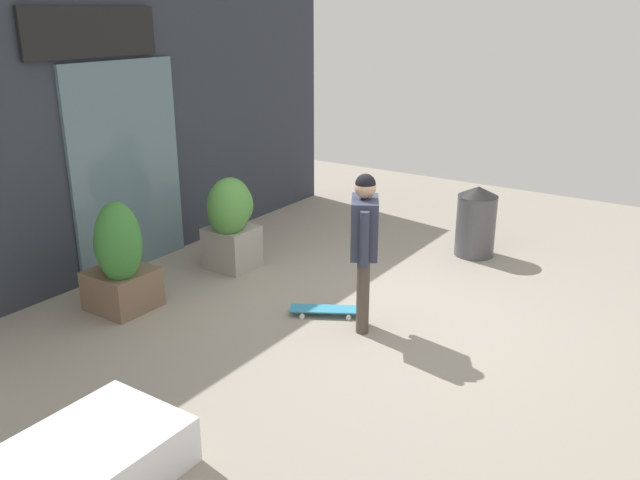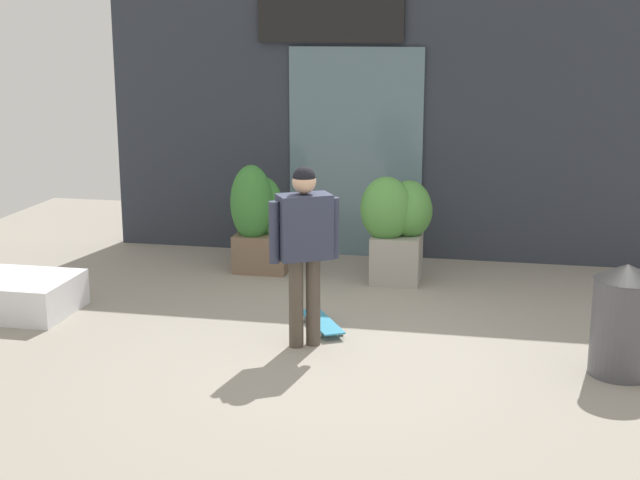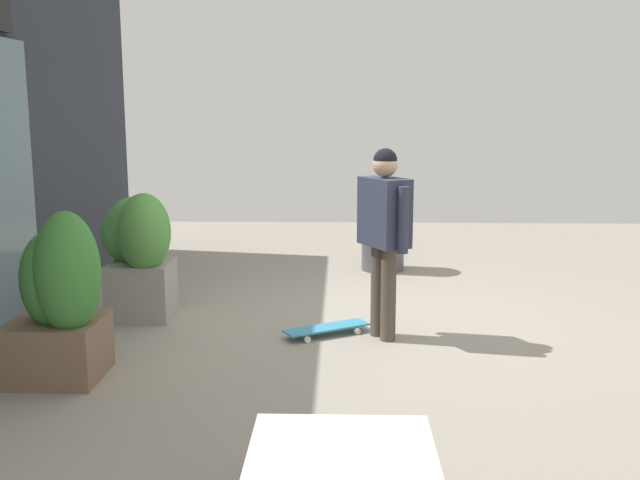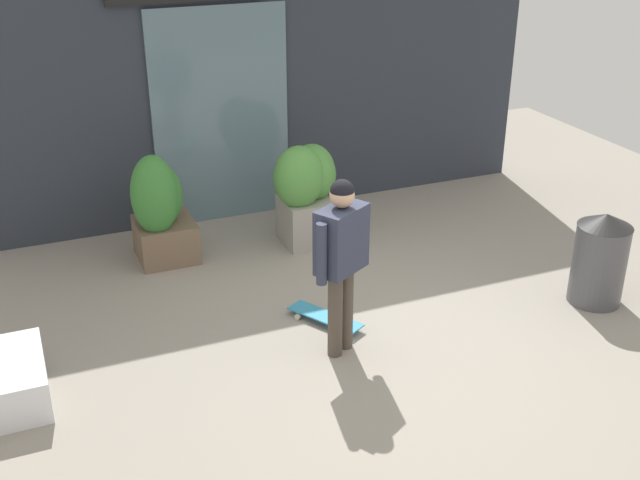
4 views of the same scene
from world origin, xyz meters
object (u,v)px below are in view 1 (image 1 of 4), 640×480
(planter_box_right, at_px, (230,214))
(trash_bin, at_px, (476,221))
(skateboarder, at_px, (364,237))
(planter_box_left, at_px, (119,259))
(skateboard, at_px, (326,309))

(planter_box_right, distance_m, trash_bin, 3.21)
(skateboarder, bearing_deg, planter_box_left, -5.75)
(skateboard, relative_size, planter_box_right, 0.64)
(skateboard, relative_size, trash_bin, 0.82)
(planter_box_left, bearing_deg, skateboard, -59.00)
(skateboarder, relative_size, skateboard, 2.12)
(skateboarder, height_order, trash_bin, skateboarder)
(skateboard, distance_m, planter_box_right, 1.96)
(planter_box_left, height_order, planter_box_right, planter_box_left)
(planter_box_left, xyz_separation_m, trash_bin, (3.78, -2.52, -0.13))
(trash_bin, bearing_deg, planter_box_right, 131.29)
(planter_box_left, bearing_deg, skateboarder, -65.61)
(skateboard, distance_m, trash_bin, 2.75)
(planter_box_right, height_order, trash_bin, planter_box_right)
(skateboarder, height_order, skateboard, skateboarder)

